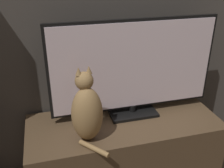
{
  "coord_description": "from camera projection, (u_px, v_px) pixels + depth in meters",
  "views": [
    {
      "loc": [
        -0.45,
        -0.45,
        1.44
      ],
      "look_at": [
        -0.09,
        0.91,
        0.76
      ],
      "focal_mm": 42.0,
      "sensor_mm": 36.0,
      "label": 1
    }
  ],
  "objects": [
    {
      "name": "tv_stand",
      "position": [
        123.0,
        149.0,
        1.83
      ],
      "size": [
        1.26,
        0.51,
        0.47
      ],
      "color": "brown",
      "rests_on": "ground_plane"
    },
    {
      "name": "tv",
      "position": [
        134.0,
        69.0,
        1.68
      ],
      "size": [
        1.1,
        0.19,
        0.65
      ],
      "color": "black",
      "rests_on": "tv_stand"
    },
    {
      "name": "cat",
      "position": [
        87.0,
        111.0,
        1.49
      ],
      "size": [
        0.2,
        0.29,
        0.45
      ],
      "rotation": [
        0.0,
        0.0,
        0.09
      ],
      "color": "#997547",
      "rests_on": "tv_stand"
    }
  ]
}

